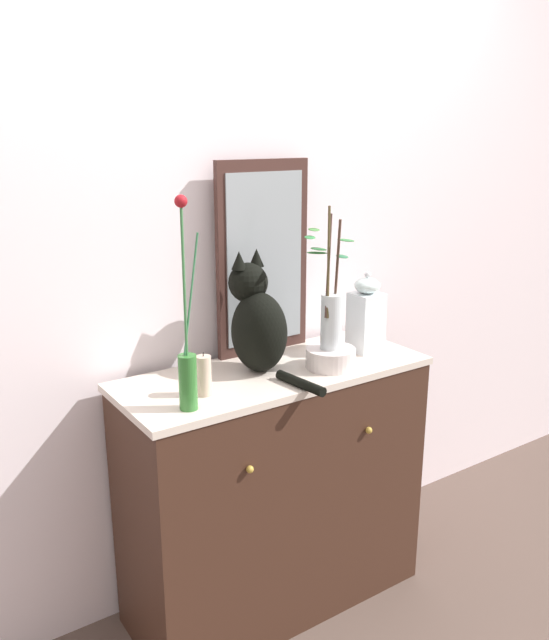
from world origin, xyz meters
name	(u,v)px	position (x,y,z in m)	size (l,w,h in m)	color
ground_plane	(274,596)	(0.00, 0.00, 0.00)	(6.00, 6.00, 0.00)	brown
wall_back	(230,251)	(0.00, 0.29, 1.30)	(4.40, 0.08, 2.60)	silver
sideboard	(275,489)	(0.00, 0.00, 0.47)	(1.10, 0.45, 0.93)	#3A2218
mirror_leaning	(263,259)	(0.08, 0.20, 1.28)	(0.38, 0.03, 0.70)	#3D241E
cat_sitting	(257,322)	(-0.05, 0.03, 1.10)	(0.20, 0.44, 0.41)	black
vase_slim_green	(187,363)	(-0.39, -0.13, 1.07)	(0.08, 0.06, 0.63)	#30712E
bowl_porcelain	(331,358)	(0.18, -0.09, 0.96)	(0.17, 0.17, 0.07)	silver
vase_glass_clear	(331,312)	(0.18, -0.08, 1.13)	(0.16, 0.15, 0.49)	silver
jar_lidded_porcelain	(366,316)	(0.40, -0.02, 1.07)	(0.11, 0.11, 0.30)	white
candle_pillar	(204,376)	(-0.31, -0.06, 0.99)	(0.05, 0.05, 0.14)	beige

